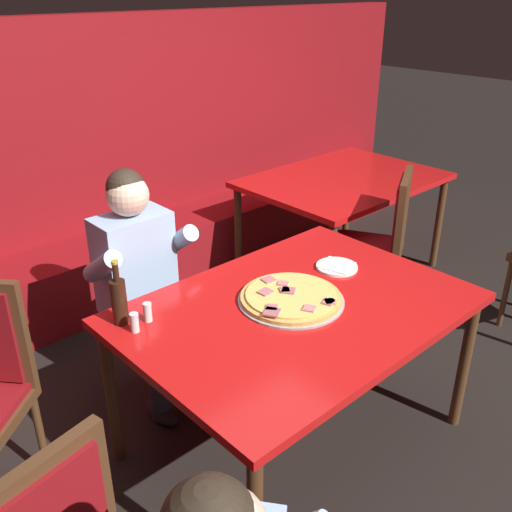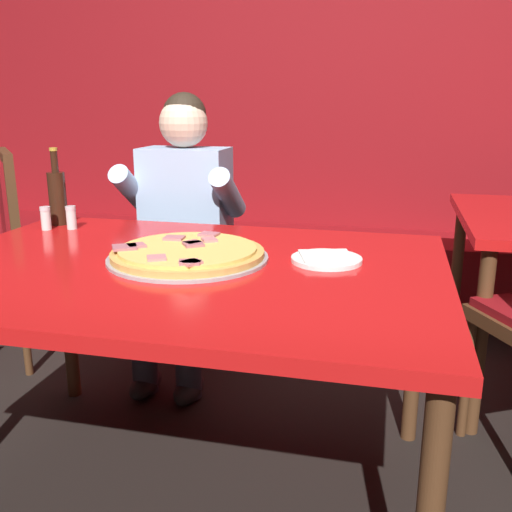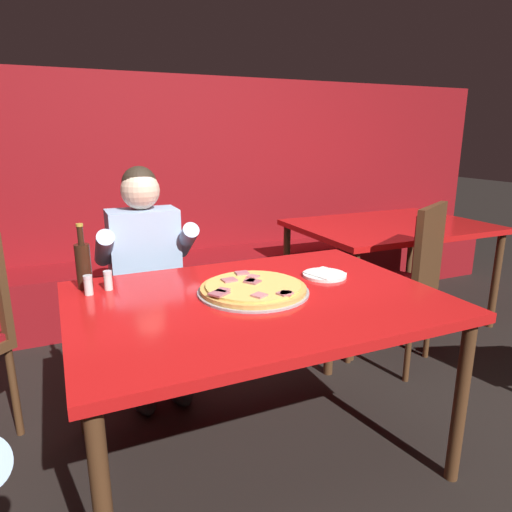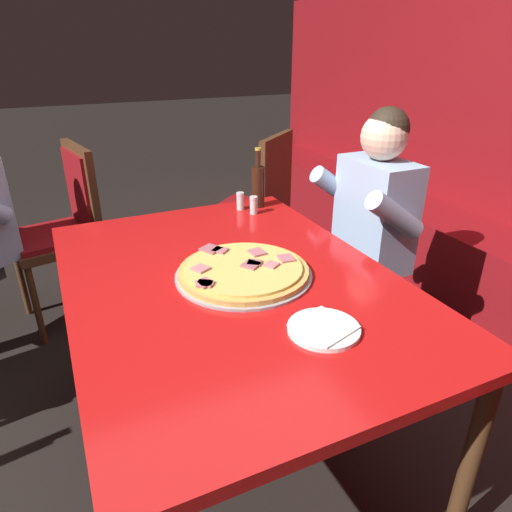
{
  "view_description": "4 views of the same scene",
  "coord_description": "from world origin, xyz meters",
  "px_view_note": "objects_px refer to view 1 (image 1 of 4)",
  "views": [
    {
      "loc": [
        -1.62,
        -1.49,
        2.09
      ],
      "look_at": [
        -0.04,
        0.23,
        0.95
      ],
      "focal_mm": 40.0,
      "sensor_mm": 36.0,
      "label": 1
    },
    {
      "loc": [
        0.59,
        -1.51,
        1.24
      ],
      "look_at": [
        0.17,
        0.23,
        0.75
      ],
      "focal_mm": 40.0,
      "sensor_mm": 36.0,
      "label": 2
    },
    {
      "loc": [
        -0.74,
        -1.66,
        1.45
      ],
      "look_at": [
        0.04,
        0.09,
        0.93
      ],
      "focal_mm": 32.0,
      "sensor_mm": 36.0,
      "label": 3
    },
    {
      "loc": [
        1.32,
        -0.51,
        1.53
      ],
      "look_at": [
        -0.01,
        0.1,
        0.84
      ],
      "focal_mm": 32.0,
      "sensor_mm": 36.0,
      "label": 4
    }
  ],
  "objects_px": {
    "plate_white_paper": "(337,267)",
    "background_dining_table": "(343,187)",
    "dining_chair_near_left": "(380,239)",
    "shaker_oregano": "(135,323)",
    "beer_bottle": "(119,300)",
    "shaker_red_pepper_flakes": "(148,313)",
    "pizza": "(291,298)",
    "diner_seated_blue_shirt": "(145,281)",
    "main_dining_table": "(297,318)"
  },
  "relations": [
    {
      "from": "diner_seated_blue_shirt",
      "to": "background_dining_table",
      "type": "relative_size",
      "value": 0.9
    },
    {
      "from": "background_dining_table",
      "to": "beer_bottle",
      "type": "bearing_deg",
      "value": -164.25
    },
    {
      "from": "plate_white_paper",
      "to": "shaker_oregano",
      "type": "relative_size",
      "value": 2.44
    },
    {
      "from": "shaker_oregano",
      "to": "shaker_red_pepper_flakes",
      "type": "relative_size",
      "value": 1.0
    },
    {
      "from": "pizza",
      "to": "shaker_oregano",
      "type": "distance_m",
      "value": 0.7
    },
    {
      "from": "shaker_oregano",
      "to": "background_dining_table",
      "type": "xyz_separation_m",
      "value": [
        2.23,
        0.73,
        -0.11
      ]
    },
    {
      "from": "main_dining_table",
      "to": "shaker_oregano",
      "type": "relative_size",
      "value": 17.81
    },
    {
      "from": "beer_bottle",
      "to": "dining_chair_near_left",
      "type": "bearing_deg",
      "value": -0.02
    },
    {
      "from": "shaker_oregano",
      "to": "dining_chair_near_left",
      "type": "distance_m",
      "value": 1.86
    },
    {
      "from": "beer_bottle",
      "to": "background_dining_table",
      "type": "distance_m",
      "value": 2.33
    },
    {
      "from": "plate_white_paper",
      "to": "shaker_oregano",
      "type": "distance_m",
      "value": 1.08
    },
    {
      "from": "beer_bottle",
      "to": "shaker_red_pepper_flakes",
      "type": "bearing_deg",
      "value": -35.54
    },
    {
      "from": "shaker_oregano",
      "to": "background_dining_table",
      "type": "bearing_deg",
      "value": 18.1
    },
    {
      "from": "beer_bottle",
      "to": "diner_seated_blue_shirt",
      "type": "xyz_separation_m",
      "value": [
        0.35,
        0.37,
        -0.18
      ]
    },
    {
      "from": "plate_white_paper",
      "to": "background_dining_table",
      "type": "height_order",
      "value": "plate_white_paper"
    },
    {
      "from": "beer_bottle",
      "to": "main_dining_table",
      "type": "bearing_deg",
      "value": -32.2
    },
    {
      "from": "beer_bottle",
      "to": "background_dining_table",
      "type": "bearing_deg",
      "value": 15.75
    },
    {
      "from": "pizza",
      "to": "background_dining_table",
      "type": "distance_m",
      "value": 1.87
    },
    {
      "from": "plate_white_paper",
      "to": "beer_bottle",
      "type": "xyz_separation_m",
      "value": [
        -1.07,
        0.29,
        0.1
      ]
    },
    {
      "from": "beer_bottle",
      "to": "diner_seated_blue_shirt",
      "type": "bearing_deg",
      "value": 47.08
    },
    {
      "from": "shaker_oregano",
      "to": "dining_chair_near_left",
      "type": "bearing_deg",
      "value": 3.03
    },
    {
      "from": "shaker_red_pepper_flakes",
      "to": "pizza",
      "type": "bearing_deg",
      "value": -27.75
    },
    {
      "from": "plate_white_paper",
      "to": "background_dining_table",
      "type": "distance_m",
      "value": 1.49
    },
    {
      "from": "beer_bottle",
      "to": "dining_chair_near_left",
      "type": "distance_m",
      "value": 1.87
    },
    {
      "from": "pizza",
      "to": "background_dining_table",
      "type": "xyz_separation_m",
      "value": [
        1.58,
        0.99,
        -0.09
      ]
    },
    {
      "from": "main_dining_table",
      "to": "shaker_oregano",
      "type": "bearing_deg",
      "value": 154.19
    },
    {
      "from": "main_dining_table",
      "to": "beer_bottle",
      "type": "distance_m",
      "value": 0.79
    },
    {
      "from": "dining_chair_near_left",
      "to": "background_dining_table",
      "type": "height_order",
      "value": "dining_chair_near_left"
    },
    {
      "from": "diner_seated_blue_shirt",
      "to": "dining_chair_near_left",
      "type": "bearing_deg",
      "value": -13.92
    },
    {
      "from": "diner_seated_blue_shirt",
      "to": "background_dining_table",
      "type": "height_order",
      "value": "diner_seated_blue_shirt"
    },
    {
      "from": "beer_bottle",
      "to": "plate_white_paper",
      "type": "bearing_deg",
      "value": -15.17
    },
    {
      "from": "beer_bottle",
      "to": "shaker_red_pepper_flakes",
      "type": "xyz_separation_m",
      "value": [
        0.09,
        -0.07,
        -0.07
      ]
    },
    {
      "from": "shaker_red_pepper_flakes",
      "to": "shaker_oregano",
      "type": "bearing_deg",
      "value": -158.78
    },
    {
      "from": "main_dining_table",
      "to": "dining_chair_near_left",
      "type": "height_order",
      "value": "dining_chair_near_left"
    },
    {
      "from": "beer_bottle",
      "to": "dining_chair_near_left",
      "type": "height_order",
      "value": "beer_bottle"
    },
    {
      "from": "plate_white_paper",
      "to": "background_dining_table",
      "type": "xyz_separation_m",
      "value": [
        1.18,
        0.92,
        -0.08
      ]
    },
    {
      "from": "main_dining_table",
      "to": "plate_white_paper",
      "type": "relative_size",
      "value": 7.29
    },
    {
      "from": "plate_white_paper",
      "to": "dining_chair_near_left",
      "type": "distance_m",
      "value": 0.86
    },
    {
      "from": "shaker_oregano",
      "to": "beer_bottle",
      "type": "bearing_deg",
      "value": 93.8
    },
    {
      "from": "main_dining_table",
      "to": "shaker_oregano",
      "type": "xyz_separation_m",
      "value": [
        -0.64,
        0.31,
        0.11
      ]
    },
    {
      "from": "dining_chair_near_left",
      "to": "background_dining_table",
      "type": "distance_m",
      "value": 0.75
    },
    {
      "from": "main_dining_table",
      "to": "background_dining_table",
      "type": "bearing_deg",
      "value": 33.24
    },
    {
      "from": "pizza",
      "to": "shaker_red_pepper_flakes",
      "type": "height_order",
      "value": "shaker_red_pepper_flakes"
    },
    {
      "from": "shaker_red_pepper_flakes",
      "to": "plate_white_paper",
      "type": "bearing_deg",
      "value": -12.93
    },
    {
      "from": "diner_seated_blue_shirt",
      "to": "background_dining_table",
      "type": "distance_m",
      "value": 1.91
    },
    {
      "from": "shaker_oregano",
      "to": "diner_seated_blue_shirt",
      "type": "distance_m",
      "value": 0.59
    },
    {
      "from": "pizza",
      "to": "plate_white_paper",
      "type": "distance_m",
      "value": 0.41
    },
    {
      "from": "pizza",
      "to": "diner_seated_blue_shirt",
      "type": "xyz_separation_m",
      "value": [
        -0.31,
        0.74,
        -0.09
      ]
    },
    {
      "from": "shaker_red_pepper_flakes",
      "to": "diner_seated_blue_shirt",
      "type": "xyz_separation_m",
      "value": [
        0.26,
        0.44,
        -0.11
      ]
    },
    {
      "from": "shaker_oregano",
      "to": "dining_chair_near_left",
      "type": "height_order",
      "value": "dining_chair_near_left"
    }
  ]
}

